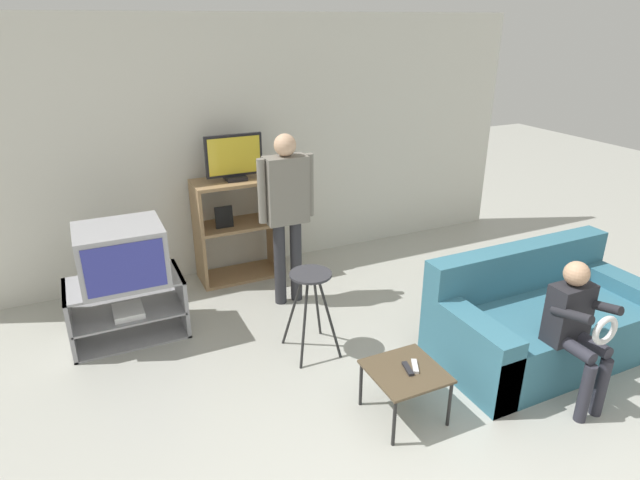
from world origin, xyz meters
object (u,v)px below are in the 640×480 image
Objects in this scene: television_main at (121,255)px; remote_control_white at (415,366)px; person_seated_child at (577,323)px; tv_stand at (128,309)px; couch at (541,321)px; folding_stool at (311,290)px; remote_control_black at (408,369)px; person_standing_adult at (286,204)px; media_shelf at (237,228)px; snack_table at (405,375)px; television_flat at (234,159)px.

television_main is 2.47m from remote_control_white.
remote_control_white is at bearing 162.55° from person_seated_child.
tv_stand is 0.53× the size of couch.
couch is 0.67m from person_seated_child.
television_main reaches higher than tv_stand.
folding_stool is 0.68× the size of person_seated_child.
remote_control_white is (0.33, -0.98, -0.18)m from folding_stool.
television_main is at bearing 143.80° from remote_control_black.
person_standing_adult is (1.45, 0.02, 0.21)m from television_main.
snack_table is (0.38, -2.56, -0.21)m from media_shelf.
snack_table is (1.58, -1.83, 0.07)m from tv_stand.
remote_control_white is at bearing -71.51° from folding_stool.
television_main is at bearing 130.61° from snack_table.
person_standing_adult is at bearing 80.21° from folding_stool.
remote_control_black is (0.39, -2.57, -0.16)m from media_shelf.
television_main is 3.43m from couch.
remote_control_black is at bearing -149.97° from remote_control_white.
media_shelf is 0.60× the size of couch.
person_seated_child is (2.72, -2.17, 0.36)m from tv_stand.
tv_stand is at bearing 130.68° from snack_table.
television_main is 1.50m from television_flat.
media_shelf is at bearing 127.46° from remote_control_white.
snack_table is 0.09m from remote_control_white.
television_flat reaches higher than tv_stand.
television_main is at bearing 151.04° from couch.
television_main is at bearing -148.02° from television_flat.
person_standing_adult reaches higher than couch.
remote_control_white is 0.08× the size of couch.
couch is at bearing -53.48° from television_flat.
person_seated_child is at bearing -117.61° from couch.
person_standing_adult is at bearing -70.64° from television_flat.
remote_control_black is at bearing 163.53° from person_seated_child.
remote_control_white is 1.15m from person_seated_child.
television_flat is (0.02, 0.00, 0.73)m from media_shelf.
tv_stand is 1.64m from person_standing_adult.
media_shelf is at bearing 94.37° from folding_stool.
folding_stool is 4.94× the size of remote_control_white.
person_seated_child is at bearing -62.64° from television_flat.
person_seated_child is (1.50, -2.90, -0.65)m from television_flat.
tv_stand is 3.41m from couch.
media_shelf is at bearing 32.21° from television_main.
media_shelf is 7.34× the size of remote_control_white.
snack_table is at bearing -75.36° from folding_stool.
tv_stand is 1.39× the size of television_main.
tv_stand is at bearing -148.91° from television_flat.
person_standing_adult is (-0.11, 1.84, 0.66)m from snack_table.
folding_stool is 1.48× the size of snack_table.
folding_stool is 1.03m from remote_control_black.
television_flat is 2.75m from remote_control_black.
snack_table is 0.05m from remote_control_black.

